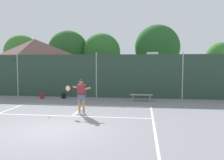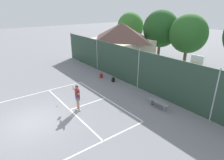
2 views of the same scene
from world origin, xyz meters
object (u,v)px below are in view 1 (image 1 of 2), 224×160
Objects in this scene: tennis_ball at (49,117)px; backpack_black at (64,96)px; backpack_red at (42,96)px; courtside_bench at (141,96)px; basketball_hoop at (152,67)px; tennis_player at (81,94)px.

tennis_ball is 6.26m from backpack_black.
backpack_red is at bearing -169.38° from backpack_black.
backpack_red is 1.00× the size of backpack_black.
backpack_black is (1.59, 0.30, 0.00)m from backpack_red.
tennis_ball is 0.14× the size of backpack_black.
backpack_black is 5.86m from courtside_bench.
courtside_bench is (5.84, -0.43, 0.17)m from backpack_black.
backpack_red is at bearing 116.77° from tennis_ball.
courtside_bench is (-0.84, -2.69, -1.95)m from basketball_hoop.
backpack_red is (-8.27, -2.56, -2.12)m from basketball_hoop.
backpack_black is at bearing 175.78° from courtside_bench.
basketball_hoop is 2.22× the size of courtside_bench.
tennis_player is at bearing -48.23° from backpack_red.
backpack_black is at bearing 117.99° from tennis_player.
backpack_red is at bearing 131.77° from tennis_player.
tennis_ball is at bearing -144.62° from tennis_player.
courtside_bench is (7.43, -0.13, 0.17)m from backpack_red.
tennis_player is 4.01× the size of backpack_red.
tennis_player is 5.89m from backpack_black.
tennis_player reaches higher than backpack_black.
basketball_hoop reaches higher than tennis_player.
tennis_player is at bearing -118.09° from basketball_hoop.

